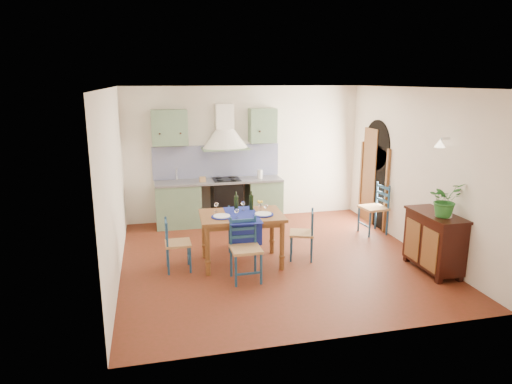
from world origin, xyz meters
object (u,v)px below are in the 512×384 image
dining_table (242,220)px  chair_near (245,249)px  potted_plant (445,200)px  sideboard (434,240)px

dining_table → chair_near: size_ratio=1.45×
potted_plant → sideboard: bearing=89.9°
chair_near → potted_plant: bearing=-10.0°
potted_plant → dining_table: bearing=158.4°
sideboard → potted_plant: 0.71m
chair_near → dining_table: bearing=83.0°
sideboard → potted_plant: potted_plant is taller
sideboard → potted_plant: (-0.00, -0.17, 0.69)m
dining_table → sideboard: bearing=-18.6°
chair_near → potted_plant: size_ratio=1.80×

